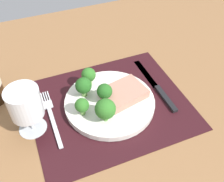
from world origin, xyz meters
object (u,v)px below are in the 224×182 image
Objects in this scene: wine_glass at (25,105)px; plate at (110,102)px; fork at (52,117)px; knife at (158,88)px; steak at (123,93)px.

plate is at bearing -0.23° from wine_glass.
knife is (29.77, -0.89, 0.05)cm from fork.
knife is at bearing 0.75° from wine_glass.
fork is 0.83× the size of knife.
fork is at bearing 174.64° from plate.
steak is 0.48× the size of knife.
plate is 21.33cm from wine_glass.
knife is at bearing 1.33° from steak.
wine_glass reaches higher than steak.
plate is 1.85× the size of wine_glass.
wine_glass is (-24.00, -0.20, 5.24)cm from steak.
plate reaches higher than fork.
plate is at bearing -175.08° from knife.
fork is at bearing 176.58° from steak.
wine_glass is at bearing -176.41° from knife.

